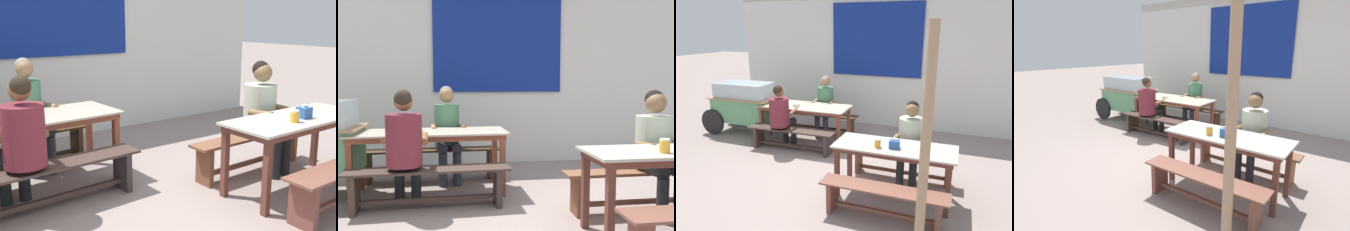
% 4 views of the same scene
% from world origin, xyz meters
% --- Properties ---
extents(ground_plane, '(40.00, 40.00, 0.00)m').
position_xyz_m(ground_plane, '(0.00, 0.00, 0.00)').
color(ground_plane, gray).
extents(backdrop_wall, '(7.13, 0.23, 3.07)m').
position_xyz_m(backdrop_wall, '(-0.00, 2.94, 1.61)').
color(backdrop_wall, silver).
rests_on(backdrop_wall, ground_plane).
extents(dining_table_far, '(1.85, 0.81, 0.74)m').
position_xyz_m(dining_table_far, '(-1.01, 1.28, 0.67)').
color(dining_table_far, '#BDB29B').
rests_on(dining_table_far, ground_plane).
extents(bench_far_back, '(1.85, 0.38, 0.42)m').
position_xyz_m(bench_far_back, '(-1.03, 1.86, 0.29)').
color(bench_far_back, '#432F1C').
rests_on(bench_far_back, ground_plane).
extents(bench_far_front, '(1.70, 0.40, 0.42)m').
position_xyz_m(bench_far_front, '(-0.98, 0.70, 0.29)').
color(bench_far_front, '#402F29').
rests_on(bench_far_front, ground_plane).
extents(bench_near_back, '(1.60, 0.29, 0.42)m').
position_xyz_m(bench_near_back, '(1.17, 0.34, 0.29)').
color(bench_near_back, brown).
rests_on(bench_near_back, ground_plane).
extents(person_center_facing, '(0.48, 0.56, 1.27)m').
position_xyz_m(person_center_facing, '(-0.81, 1.81, 0.70)').
color(person_center_facing, '#303744').
rests_on(person_center_facing, ground_plane).
extents(person_right_near_table, '(0.48, 0.55, 1.23)m').
position_xyz_m(person_right_near_table, '(1.29, 0.29, 0.70)').
color(person_right_near_table, '#222428').
rests_on(person_right_near_table, ground_plane).
extents(person_left_back_turned, '(0.48, 0.59, 1.24)m').
position_xyz_m(person_left_back_turned, '(-1.21, 0.75, 0.69)').
color(person_left_back_turned, '#232625').
rests_on(person_left_back_turned, ground_plane).
extents(condiment_jar, '(0.08, 0.08, 0.11)m').
position_xyz_m(condiment_jar, '(0.98, -0.36, 0.79)').
color(condiment_jar, gold).
rests_on(condiment_jar, dining_table_near).
extents(soup_bowl, '(0.14, 0.14, 0.05)m').
position_xyz_m(soup_bowl, '(-1.13, 1.17, 0.77)').
color(soup_bowl, silver).
rests_on(soup_bowl, dining_table_far).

